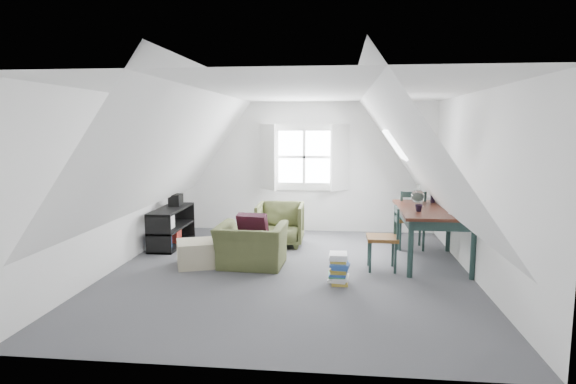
# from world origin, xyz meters

# --- Properties ---
(floor) EXTENTS (5.50, 5.50, 0.00)m
(floor) POSITION_xyz_m (0.00, 0.00, 0.00)
(floor) COLOR #47474B
(floor) RESTS_ON ground
(ceiling) EXTENTS (5.50, 5.50, 0.00)m
(ceiling) POSITION_xyz_m (0.00, 0.00, 2.50)
(ceiling) COLOR white
(ceiling) RESTS_ON wall_back
(wall_back) EXTENTS (5.00, 0.00, 5.00)m
(wall_back) POSITION_xyz_m (0.00, 2.75, 1.25)
(wall_back) COLOR white
(wall_back) RESTS_ON ground
(wall_front) EXTENTS (5.00, 0.00, 5.00)m
(wall_front) POSITION_xyz_m (0.00, -2.75, 1.25)
(wall_front) COLOR white
(wall_front) RESTS_ON ground
(wall_left) EXTENTS (0.00, 5.50, 5.50)m
(wall_left) POSITION_xyz_m (-2.50, 0.00, 1.25)
(wall_left) COLOR white
(wall_left) RESTS_ON ground
(wall_right) EXTENTS (0.00, 5.50, 5.50)m
(wall_right) POSITION_xyz_m (2.50, 0.00, 1.25)
(wall_right) COLOR white
(wall_right) RESTS_ON ground
(slope_left) EXTENTS (3.19, 5.50, 4.48)m
(slope_left) POSITION_xyz_m (-1.55, 0.00, 1.78)
(slope_left) COLOR white
(slope_left) RESTS_ON wall_left
(slope_right) EXTENTS (3.19, 5.50, 4.48)m
(slope_right) POSITION_xyz_m (1.55, 0.00, 1.78)
(slope_right) COLOR white
(slope_right) RESTS_ON wall_right
(dormer_window) EXTENTS (1.71, 0.35, 1.30)m
(dormer_window) POSITION_xyz_m (0.00, 2.68, 1.45)
(dormer_window) COLOR white
(dormer_window) RESTS_ON wall_back
(skylight) EXTENTS (0.35, 0.75, 0.47)m
(skylight) POSITION_xyz_m (1.55, 1.30, 1.75)
(skylight) COLOR white
(skylight) RESTS_ON slope_right
(armchair_near) EXTENTS (1.01, 0.89, 0.63)m
(armchair_near) POSITION_xyz_m (-0.58, 0.22, 0.00)
(armchair_near) COLOR #434A27
(armchair_near) RESTS_ON floor
(armchair_far) EXTENTS (0.79, 0.82, 0.73)m
(armchair_far) POSITION_xyz_m (-0.32, 1.55, 0.00)
(armchair_far) COLOR #434A27
(armchair_far) RESTS_ON floor
(throw_pillow) EXTENTS (0.49, 0.34, 0.46)m
(throw_pillow) POSITION_xyz_m (-0.58, 0.37, 0.54)
(throw_pillow) COLOR #320D1C
(throw_pillow) RESTS_ON armchair_near
(ottoman) EXTENTS (0.71, 0.71, 0.37)m
(ottoman) POSITION_xyz_m (-1.39, 0.17, 0.18)
(ottoman) COLOR tan
(ottoman) RESTS_ON floor
(dining_table) EXTENTS (1.00, 1.66, 0.83)m
(dining_table) POSITION_xyz_m (2.06, 0.69, 0.72)
(dining_table) COLOR #37160E
(dining_table) RESTS_ON floor
(demijohn) EXTENTS (0.21, 0.21, 0.30)m
(demijohn) POSITION_xyz_m (1.91, 1.14, 0.95)
(demijohn) COLOR silver
(demijohn) RESTS_ON dining_table
(vase_twigs) EXTENTS (0.07, 0.08, 0.57)m
(vase_twigs) POSITION_xyz_m (2.16, 1.24, 0.96)
(vase_twigs) COLOR black
(vase_twigs) RESTS_ON dining_table
(cup) EXTENTS (0.11, 0.11, 0.10)m
(cup) POSITION_xyz_m (1.81, 0.39, 0.83)
(cup) COLOR black
(cup) RESTS_ON dining_table
(paper_box) EXTENTS (0.13, 0.10, 0.04)m
(paper_box) POSITION_xyz_m (2.26, 0.24, 0.85)
(paper_box) COLOR white
(paper_box) RESTS_ON dining_table
(dining_chair_far) EXTENTS (0.47, 0.47, 0.99)m
(dining_chair_far) POSITION_xyz_m (1.88, 1.52, 0.52)
(dining_chair_far) COLOR brown
(dining_chair_far) RESTS_ON floor
(dining_chair_near) EXTENTS (0.43, 0.43, 0.91)m
(dining_chair_near) POSITION_xyz_m (1.34, 0.27, 0.48)
(dining_chair_near) COLOR brown
(dining_chair_near) RESTS_ON floor
(media_shelf) EXTENTS (0.42, 1.27, 0.65)m
(media_shelf) POSITION_xyz_m (-2.18, 1.29, 0.29)
(media_shelf) COLOR black
(media_shelf) RESTS_ON floor
(electronics_box) EXTENTS (0.20, 0.28, 0.22)m
(electronics_box) POSITION_xyz_m (-2.18, 1.58, 0.74)
(electronics_box) COLOR black
(electronics_box) RESTS_ON media_shelf
(magazine_stack) EXTENTS (0.30, 0.36, 0.40)m
(magazine_stack) POSITION_xyz_m (0.69, -0.42, 0.20)
(magazine_stack) COLOR #B29933
(magazine_stack) RESTS_ON floor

